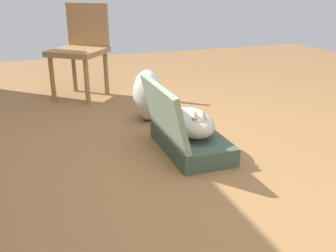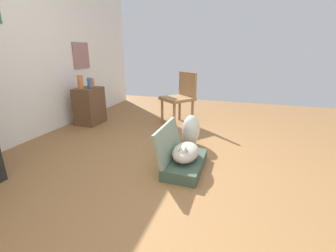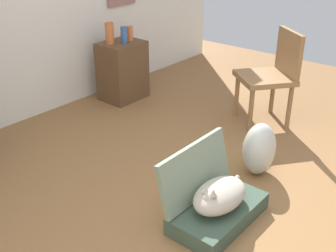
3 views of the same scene
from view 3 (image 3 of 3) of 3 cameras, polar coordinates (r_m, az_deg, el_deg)
The scene contains 10 objects.
ground_plane at distance 2.85m, azimuth 2.96°, elevation -12.52°, with size 7.68×7.68×0.00m, color olive.
suitcase_base at distance 2.82m, azimuth 6.91°, elevation -11.74°, with size 0.68×0.37×0.12m, color #384C3D.
suitcase_lid at distance 2.77m, azimuth 3.76°, elevation -6.19°, with size 0.68×0.37×0.04m, color gray.
cat at distance 2.73m, azimuth 7.01°, elevation -9.38°, with size 0.52×0.28×0.21m.
plastic_bag_white at distance 3.28m, azimuth 12.34°, elevation -3.07°, with size 0.29×0.24×0.42m, color silver.
side_table at distance 4.61m, azimuth -6.22°, elevation 7.50°, with size 0.46×0.37×0.63m, color brown.
vase_tall at distance 4.44m, azimuth -7.99°, elevation 12.44°, with size 0.09×0.09×0.22m, color #CC6B38.
vase_short at distance 4.57m, azimuth -5.28°, elevation 12.49°, with size 0.08×0.08×0.15m, color #CC6B38.
vase_round at distance 4.46m, azimuth -6.03°, elevation 12.27°, with size 0.07×0.07×0.17m, color #38609E.
chair at distance 4.07m, azimuth 14.06°, elevation 7.00°, with size 0.66×0.66×0.89m.
Camera 3 is at (-1.79, -1.32, 1.78)m, focal length 44.64 mm.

